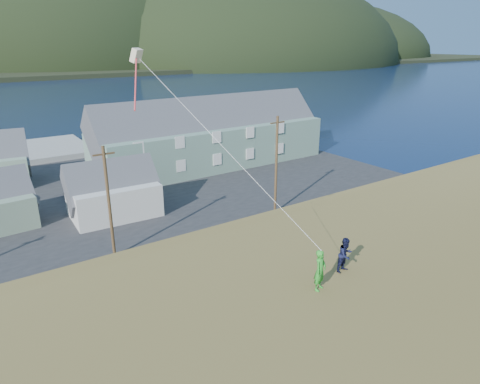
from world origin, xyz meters
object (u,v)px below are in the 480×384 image
at_px(lodge, 212,134).
at_px(kite_flyer_navy, 345,255).
at_px(kite_flyer_green, 320,270).
at_px(shed_white, 113,191).

bearing_deg(lodge, kite_flyer_navy, -114.06).
xyz_separation_m(lodge, kite_flyer_green, (-18.33, -38.49, 3.71)).
height_order(shed_white, kite_flyer_green, kite_flyer_green).
relative_size(kite_flyer_green, kite_flyer_navy, 1.11).
bearing_deg(kite_flyer_navy, kite_flyer_green, -173.08).
distance_m(kite_flyer_green, kite_flyer_navy, 1.85).
xyz_separation_m(shed_white, kite_flyer_navy, (0.41, -28.13, 5.37)).
distance_m(lodge, kite_flyer_navy, 41.68).
relative_size(shed_white, kite_flyer_navy, 5.89).
bearing_deg(lodge, shed_white, -150.16).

